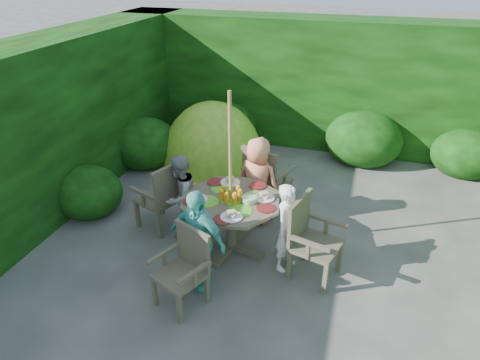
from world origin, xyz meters
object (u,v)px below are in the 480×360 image
(patio_table, at_px, (231,207))
(dome_tent, at_px, (213,162))
(garden_chair_right, at_px, (310,238))
(garden_chair_left, at_px, (163,196))
(child_right, at_px, (288,228))
(child_left, at_px, (180,196))
(parasol_pole, at_px, (231,177))
(garden_chair_front, at_px, (185,267))
(garden_chair_back, at_px, (265,179))
(child_back, at_px, (258,181))
(child_front, at_px, (197,240))

(patio_table, relative_size, dome_tent, 0.66)
(patio_table, bearing_deg, garden_chair_right, -10.46)
(patio_table, relative_size, garden_chair_left, 1.55)
(patio_table, height_order, child_right, child_right)
(patio_table, relative_size, child_left, 1.30)
(child_left, height_order, dome_tent, child_left)
(parasol_pole, relative_size, child_left, 1.83)
(garden_chair_front, relative_size, child_right, 0.76)
(garden_chair_left, distance_m, garden_chair_back, 1.54)
(garden_chair_right, height_order, child_right, child_right)
(parasol_pole, distance_m, garden_chair_back, 1.21)
(garden_chair_left, height_order, child_back, child_back)
(garden_chair_left, relative_size, child_left, 0.84)
(garden_chair_right, xyz_separation_m, garden_chair_back, (-0.88, 1.27, 0.03))
(parasol_pole, bearing_deg, patio_table, 2.05)
(patio_table, distance_m, child_right, 0.80)
(patio_table, xyz_separation_m, child_back, (0.14, 0.79, 0.00))
(garden_chair_front, bearing_deg, parasol_pole, 103.91)
(garden_chair_front, relative_size, child_back, 0.68)
(garden_chair_front, xyz_separation_m, child_left, (-0.60, 1.24, 0.12))
(dome_tent, bearing_deg, patio_table, -60.51)
(parasol_pole, relative_size, child_back, 1.67)
(garden_chair_back, relative_size, child_right, 0.89)
(garden_chair_right, xyz_separation_m, child_right, (-0.29, 0.05, 0.06))
(patio_table, relative_size, child_back, 1.19)
(garden_chair_right, height_order, child_left, child_left)
(garden_chair_back, xyz_separation_m, child_right, (0.60, -1.22, 0.03))
(parasol_pole, height_order, garden_chair_right, parasol_pole)
(child_left, relative_size, dome_tent, 0.51)
(child_right, bearing_deg, child_front, 145.27)
(patio_table, height_order, child_front, child_front)
(patio_table, distance_m, dome_tent, 2.82)
(garden_chair_right, height_order, child_front, child_front)
(parasol_pole, relative_size, child_right, 1.86)
(child_right, xyz_separation_m, dome_tent, (-1.98, 2.62, -0.59))
(parasol_pole, bearing_deg, dome_tent, 115.75)
(garden_chair_right, xyz_separation_m, child_left, (-1.86, 0.35, 0.07))
(garden_chair_back, xyz_separation_m, child_left, (-0.98, -0.92, 0.04))
(garden_chair_back, relative_size, child_front, 0.81)
(child_back, relative_size, child_front, 1.02)
(parasol_pole, xyz_separation_m, child_front, (-0.15, -0.79, -0.45))
(parasol_pole, xyz_separation_m, garden_chair_back, (0.19, 1.07, -0.54))
(child_left, height_order, child_back, child_back)
(parasol_pole, xyz_separation_m, garden_chair_right, (1.07, -0.20, -0.57))
(garden_chair_left, bearing_deg, dome_tent, -155.87)
(parasol_pole, xyz_separation_m, child_right, (0.79, -0.15, -0.51))
(child_right, bearing_deg, child_back, 55.27)
(garden_chair_right, xyz_separation_m, child_front, (-1.22, -0.59, 0.12))
(garden_chair_back, height_order, child_left, child_left)
(child_front, bearing_deg, child_left, 139.46)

